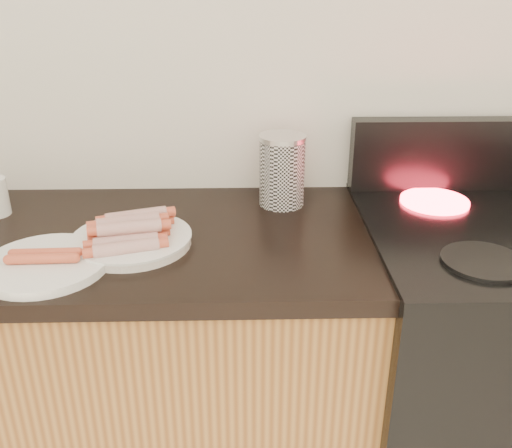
{
  "coord_description": "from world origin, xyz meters",
  "views": [
    {
      "loc": [
        0.1,
        0.44,
        1.49
      ],
      "look_at": [
        0.13,
        1.62,
        0.96
      ],
      "focal_mm": 40.0,
      "sensor_mm": 36.0,
      "label": 1
    }
  ],
  "objects_px": {
    "stove": "(493,379)",
    "side_plate": "(45,264)",
    "main_plate": "(132,241)",
    "canister": "(282,170)"
  },
  "relations": [
    {
      "from": "stove",
      "to": "main_plate",
      "type": "distance_m",
      "value": 1.05
    },
    {
      "from": "main_plate",
      "to": "side_plate",
      "type": "xyz_separation_m",
      "value": [
        -0.17,
        -0.11,
        0.0
      ]
    },
    {
      "from": "stove",
      "to": "side_plate",
      "type": "bearing_deg",
      "value": -172.39
    },
    {
      "from": "side_plate",
      "to": "main_plate",
      "type": "bearing_deg",
      "value": 32.9
    },
    {
      "from": "main_plate",
      "to": "canister",
      "type": "bearing_deg",
      "value": 33.57
    },
    {
      "from": "stove",
      "to": "side_plate",
      "type": "distance_m",
      "value": 1.21
    },
    {
      "from": "stove",
      "to": "main_plate",
      "type": "height_order",
      "value": "main_plate"
    },
    {
      "from": "stove",
      "to": "side_plate",
      "type": "relative_size",
      "value": 3.39
    },
    {
      "from": "stove",
      "to": "canister",
      "type": "relative_size",
      "value": 4.76
    },
    {
      "from": "main_plate",
      "to": "side_plate",
      "type": "relative_size",
      "value": 1.01
    }
  ]
}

